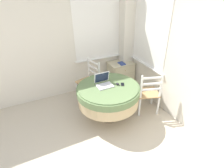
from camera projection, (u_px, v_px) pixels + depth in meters
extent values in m
cube|color=silver|center=(39.00, 44.00, 3.55)|extent=(4.21, 0.06, 2.55)
cube|color=white|center=(97.00, 28.00, 3.91)|extent=(1.10, 0.01, 1.42)
cube|color=white|center=(99.00, 58.00, 4.25)|extent=(1.18, 0.07, 0.02)
cube|color=silver|center=(206.00, 66.00, 2.64)|extent=(0.06, 4.44, 2.55)
cube|color=white|center=(150.00, 32.00, 3.59)|extent=(0.01, 1.10, 1.42)
cube|color=white|center=(145.00, 64.00, 3.95)|extent=(0.07, 1.18, 0.02)
cube|color=silver|center=(126.00, 35.00, 4.18)|extent=(0.28, 0.28, 2.55)
cylinder|color=#4C3D2D|center=(109.00, 116.00, 3.54)|extent=(0.36, 0.36, 0.03)
cylinder|color=#4C3D2D|center=(109.00, 102.00, 3.36)|extent=(0.11, 0.11, 0.68)
cylinder|color=tan|center=(108.00, 95.00, 3.27)|extent=(1.14, 1.14, 0.33)
cylinder|color=#607A4C|center=(108.00, 90.00, 3.22)|extent=(1.16, 1.16, 0.12)
cylinder|color=#607A4C|center=(108.00, 87.00, 3.18)|extent=(1.11, 1.11, 0.02)
cube|color=silver|center=(105.00, 86.00, 3.17)|extent=(0.29, 0.22, 0.02)
cube|color=silver|center=(105.00, 85.00, 3.18)|extent=(0.26, 0.13, 0.00)
cube|color=silver|center=(102.00, 77.00, 3.22)|extent=(0.29, 0.06, 0.21)
cube|color=#192338|center=(102.00, 77.00, 3.21)|extent=(0.26, 0.05, 0.18)
ellipsoid|color=black|center=(118.00, 84.00, 3.21)|extent=(0.05, 0.08, 0.04)
cube|color=black|center=(122.00, 84.00, 3.23)|extent=(0.10, 0.13, 0.01)
cube|color=black|center=(122.00, 84.00, 3.23)|extent=(0.07, 0.09, 0.00)
cube|color=tan|center=(88.00, 82.00, 3.91)|extent=(0.52, 0.53, 0.02)
cube|color=white|center=(77.00, 90.00, 4.04)|extent=(0.04, 0.04, 0.42)
cube|color=white|center=(87.00, 97.00, 3.79)|extent=(0.04, 0.04, 0.42)
cube|color=white|center=(90.00, 85.00, 4.25)|extent=(0.04, 0.04, 0.42)
cube|color=white|center=(100.00, 91.00, 4.00)|extent=(0.04, 0.04, 0.42)
cube|color=white|center=(89.00, 67.00, 4.01)|extent=(0.04, 0.04, 0.48)
cube|color=white|center=(99.00, 73.00, 3.77)|extent=(0.04, 0.04, 0.48)
cube|color=white|center=(93.00, 62.00, 3.80)|extent=(0.13, 0.38, 0.04)
cube|color=white|center=(94.00, 68.00, 3.86)|extent=(0.13, 0.38, 0.04)
cube|color=white|center=(94.00, 73.00, 3.92)|extent=(0.13, 0.38, 0.04)
cube|color=tan|center=(147.00, 92.00, 3.55)|extent=(0.55, 0.54, 0.02)
cube|color=white|center=(152.00, 96.00, 3.83)|extent=(0.04, 0.04, 0.42)
cube|color=white|center=(135.00, 97.00, 3.79)|extent=(0.04, 0.04, 0.42)
cube|color=white|center=(158.00, 106.00, 3.52)|extent=(0.04, 0.04, 0.42)
cube|color=white|center=(139.00, 107.00, 3.48)|extent=(0.04, 0.04, 0.42)
cube|color=white|center=(161.00, 86.00, 3.29)|extent=(0.04, 0.04, 0.48)
cube|color=white|center=(141.00, 87.00, 3.25)|extent=(0.04, 0.04, 0.48)
cube|color=white|center=(153.00, 78.00, 3.18)|extent=(0.37, 0.15, 0.04)
cube|color=white|center=(152.00, 84.00, 3.24)|extent=(0.37, 0.15, 0.04)
cube|color=white|center=(151.00, 90.00, 3.30)|extent=(0.37, 0.15, 0.04)
cube|color=beige|center=(121.00, 74.00, 4.51)|extent=(0.59, 0.42, 0.62)
cube|color=beige|center=(121.00, 63.00, 4.35)|extent=(0.61, 0.45, 0.02)
cube|color=beige|center=(125.00, 70.00, 4.23)|extent=(0.52, 0.01, 0.18)
sphere|color=olive|center=(125.00, 71.00, 4.23)|extent=(0.02, 0.02, 0.02)
cube|color=beige|center=(125.00, 78.00, 4.34)|extent=(0.52, 0.01, 0.18)
sphere|color=olive|center=(125.00, 78.00, 4.33)|extent=(0.02, 0.02, 0.02)
cube|color=beige|center=(125.00, 85.00, 4.44)|extent=(0.52, 0.01, 0.18)
sphere|color=olive|center=(125.00, 85.00, 4.44)|extent=(0.02, 0.02, 0.02)
cube|color=#33478C|center=(122.00, 63.00, 4.27)|extent=(0.13, 0.20, 0.02)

